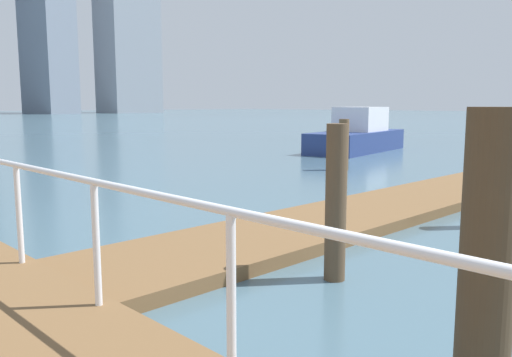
{
  "coord_description": "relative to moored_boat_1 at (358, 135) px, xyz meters",
  "views": [
    {
      "loc": [
        -5.18,
        5.86,
        2.08
      ],
      "look_at": [
        1.02,
        12.17,
        0.82
      ],
      "focal_mm": 36.97,
      "sensor_mm": 36.0,
      "label": 1
    }
  ],
  "objects": [
    {
      "name": "ground_plane",
      "position": [
        -14.32,
        0.7,
        -0.7
      ],
      "size": [
        300.0,
        300.0,
        0.0
      ],
      "primitive_type": "plane",
      "color": "#476675"
    },
    {
      "name": "dock_piling_4",
      "position": [
        -5.91,
        -3.56,
        0.1
      ],
      "size": [
        0.32,
        0.32,
        1.61
      ],
      "primitive_type": "cylinder",
      "color": "brown",
      "rests_on": "ground_plane"
    },
    {
      "name": "dock_piling_0",
      "position": [
        -14.59,
        -9.78,
        0.22
      ],
      "size": [
        0.25,
        0.25,
        1.86
      ],
      "primitive_type": "cylinder",
      "color": "brown",
      "rests_on": "ground_plane"
    },
    {
      "name": "dock_piling_2",
      "position": [
        -16.28,
        -12.2,
        0.33
      ],
      "size": [
        0.34,
        0.34,
        2.06
      ],
      "primitive_type": "cylinder",
      "color": "#473826",
      "rests_on": "ground_plane"
    },
    {
      "name": "boardwalk_railing",
      "position": [
        -17.47,
        -12.0,
        0.53
      ],
      "size": [
        0.06,
        25.2,
        1.08
      ],
      "color": "white",
      "rests_on": "boardwalk"
    },
    {
      "name": "skyline_tower_5",
      "position": [
        47.07,
        96.95,
        23.83
      ],
      "size": [
        12.4,
        11.85,
        49.07
      ],
      "primitive_type": "cube",
      "rotation": [
        0.0,
        0.0,
        -0.06
      ],
      "color": "#8C939E",
      "rests_on": "ground_plane"
    },
    {
      "name": "moored_boat_1",
      "position": [
        0.0,
        0.0,
        0.0
      ],
      "size": [
        6.32,
        3.22,
        1.94
      ],
      "color": "navy",
      "rests_on": "ground_plane"
    },
    {
      "name": "floating_dock",
      "position": [
        -11.37,
        -8.06,
        -0.61
      ],
      "size": [
        12.92,
        2.0,
        0.18
      ],
      "primitive_type": "cube",
      "color": "brown",
      "rests_on": "ground_plane"
    }
  ]
}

